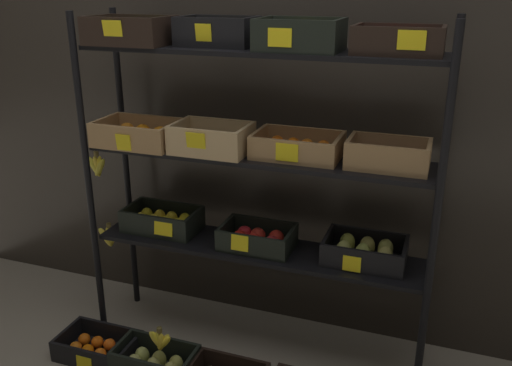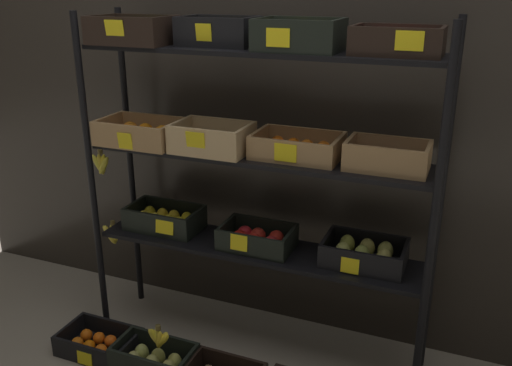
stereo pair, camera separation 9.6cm
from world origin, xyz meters
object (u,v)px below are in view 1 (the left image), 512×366
(crate_ground_tangerine, at_px, (98,348))
(display_rack, at_px, (251,148))
(crate_ground_pear, at_px, (156,364))
(banana_bunch_loose, at_px, (160,341))

(crate_ground_tangerine, bearing_deg, display_rack, 26.45)
(crate_ground_pear, xyz_separation_m, banana_bunch_loose, (0.03, 0.00, 0.13))
(display_rack, bearing_deg, crate_ground_pear, -133.26)
(display_rack, height_order, banana_bunch_loose, display_rack)
(display_rack, height_order, crate_ground_pear, display_rack)
(display_rack, distance_m, crate_ground_tangerine, 1.24)
(display_rack, relative_size, crate_ground_pear, 4.51)
(crate_ground_pear, distance_m, banana_bunch_loose, 0.14)
(crate_ground_tangerine, distance_m, crate_ground_pear, 0.33)
(banana_bunch_loose, bearing_deg, crate_ground_pear, -178.28)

